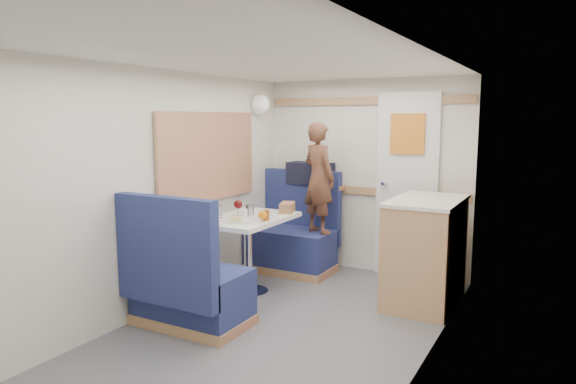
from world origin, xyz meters
The scene contains 27 objects.
floor centered at (0.00, 0.00, 0.00)m, with size 4.50×4.50×0.00m, color #515156.
ceiling centered at (0.00, 0.00, 2.00)m, with size 4.50×4.50×0.00m, color silver.
wall_back centered at (0.00, 2.25, 1.00)m, with size 2.20×0.02×2.00m, color silver.
wall_left centered at (-1.10, 0.00, 1.00)m, with size 0.02×4.50×2.00m, color silver.
wall_right centered at (1.10, 0.00, 1.00)m, with size 0.02×4.50×2.00m, color silver.
oak_trim_low centered at (0.00, 2.23, 0.85)m, with size 2.15×0.02×0.08m, color #9E6547.
oak_trim_high centered at (0.00, 2.23, 1.78)m, with size 2.15×0.02×0.08m, color #9E6547.
side_window centered at (-1.08, 1.00, 1.25)m, with size 0.04×1.30×0.72m, color #A8B69A.
rear_door centered at (0.45, 2.22, 0.97)m, with size 0.62×0.12×1.86m.
dinette_table centered at (-0.65, 1.00, 0.57)m, with size 0.62×0.92×0.72m.
bench_far centered at (-0.65, 1.86, 0.30)m, with size 0.90×0.59×1.05m.
bench_near centered at (-0.65, 0.14, 0.30)m, with size 0.90×0.59×1.05m.
ledge centered at (-0.65, 2.12, 0.88)m, with size 0.90×0.14×0.04m, color #9E6547.
dome_light centered at (-1.04, 1.85, 1.75)m, with size 0.20×0.20×0.20m, color white.
galley_counter centered at (0.82, 1.55, 0.47)m, with size 0.57×0.92×0.92m.
person centered at (-0.33, 1.82, 1.01)m, with size 0.41×0.27×1.12m, color brown.
duffel_bag centered at (-0.58, 2.12, 1.02)m, with size 0.48×0.23×0.23m, color black.
tray centered at (-0.61, 0.84, 0.73)m, with size 0.26×0.34×0.02m, color silver.
orange_fruit centered at (-0.43, 0.89, 0.78)m, with size 0.08×0.08×0.08m, color #F45F0A.
cheese_block centered at (-0.58, 0.72, 0.76)m, with size 0.10×0.06×0.04m, color #DDD580.
wine_glass centered at (-0.67, 0.88, 0.84)m, with size 0.08×0.08×0.17m.
tumbler_left centered at (-0.86, 0.84, 0.78)m, with size 0.07×0.07×0.12m, color silver.
tumbler_right centered at (-0.63, 1.00, 0.78)m, with size 0.07×0.07×0.11m, color white.
beer_glass centered at (-0.43, 0.94, 0.77)m, with size 0.06×0.06×0.09m, color #935215.
pepper_grinder centered at (-0.65, 1.06, 0.77)m, with size 0.04×0.04×0.10m, color black.
salt_grinder centered at (-0.62, 0.91, 0.76)m, with size 0.04×0.04×0.09m, color white.
bread_loaf centered at (-0.45, 1.38, 0.77)m, with size 0.12×0.22×0.09m, color brown.
Camera 1 is at (1.86, -2.81, 1.60)m, focal length 32.00 mm.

